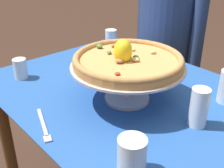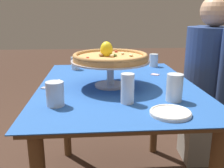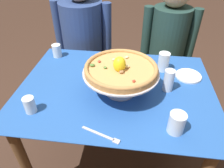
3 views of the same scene
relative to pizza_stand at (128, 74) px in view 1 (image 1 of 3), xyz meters
name	(u,v)px [view 1 (image 1 of 3)]	position (x,y,z in m)	size (l,w,h in m)	color
dining_table	(128,116)	(-0.03, 0.04, -0.23)	(1.20, 0.88, 0.75)	brown
pizza_stand	(128,74)	(0.00, 0.00, 0.00)	(0.43, 0.43, 0.15)	#B7B7C1
pizza	(128,60)	(0.00, 0.00, 0.06)	(0.41, 0.41, 0.10)	tan
water_glass_front_right	(132,158)	(0.29, -0.26, -0.06)	(0.08, 0.08, 0.11)	silver
water_glass_side_right	(199,110)	(0.28, 0.06, -0.05)	(0.06, 0.06, 0.14)	white
water_glass_front_left	(21,70)	(-0.46, -0.22, -0.07)	(0.06, 0.06, 0.09)	silver
water_glass_back_left	(111,39)	(-0.52, 0.37, -0.07)	(0.07, 0.07, 0.10)	silver
dinner_fork	(44,126)	(-0.05, -0.34, -0.11)	(0.20, 0.09, 0.01)	#B7B7C1
sugar_packet	(138,61)	(-0.24, 0.32, -0.11)	(0.05, 0.04, 0.01)	beige
diner_left	(166,52)	(-0.42, 0.78, -0.23)	(0.53, 0.39, 1.27)	gray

